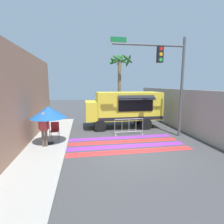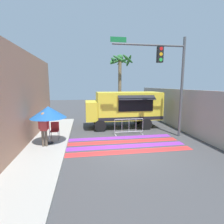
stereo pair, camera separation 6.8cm
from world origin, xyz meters
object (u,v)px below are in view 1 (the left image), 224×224
traffic_signal_pole (169,71)px  folding_chair (55,129)px  vendor_person (44,127)px  palm_tree (120,72)px  food_truck (122,107)px  barricade_front (129,127)px  patio_umbrella (48,112)px

traffic_signal_pole → folding_chair: traffic_signal_pole is taller
traffic_signal_pole → vendor_person: (-7.05, -0.94, -2.91)m
traffic_signal_pole → folding_chair: bearing=178.6°
folding_chair → palm_tree: (5.11, 6.29, 3.69)m
food_truck → barricade_front: bearing=-90.7°
vendor_person → barricade_front: 5.22m
palm_tree → patio_umbrella: bearing=-126.9°
food_truck → barricade_front: food_truck is taller
food_truck → folding_chair: size_ratio=5.55×
barricade_front → palm_tree: 6.88m
traffic_signal_pole → patio_umbrella: (-6.87, -0.56, -2.22)m
folding_chair → barricade_front: bearing=-7.0°
folding_chair → palm_tree: bearing=35.6°
food_truck → barricade_front: (-0.02, -2.04, -1.08)m
traffic_signal_pole → palm_tree: traffic_signal_pole is taller
barricade_front → traffic_signal_pole: bearing=-20.7°
patio_umbrella → palm_tree: size_ratio=0.33×
food_truck → folding_chair: food_truck is taller
food_truck → traffic_signal_pole: bearing=-53.0°
folding_chair → palm_tree: size_ratio=0.17×
food_truck → vendor_person: 6.22m
food_truck → palm_tree: (0.55, 3.59, 2.83)m
patio_umbrella → palm_tree: bearing=53.1°
patio_umbrella → palm_tree: (5.27, 7.01, 2.61)m
vendor_person → barricade_front: bearing=34.1°
vendor_person → food_truck: bearing=52.0°
food_truck → vendor_person: food_truck is taller
food_truck → barricade_front: 2.30m
folding_chair → barricade_front: (4.53, 0.66, -0.22)m
traffic_signal_pole → barricade_front: size_ratio=3.15×
traffic_signal_pole → vendor_person: bearing=-172.4°
palm_tree → folding_chair: bearing=-129.1°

